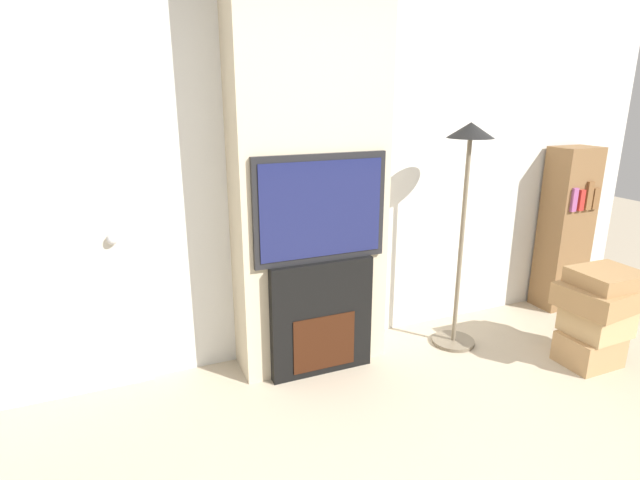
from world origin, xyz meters
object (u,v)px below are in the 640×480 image
television (320,209)px  floor_lamp (466,184)px  box_stack (597,313)px  bookshelf (566,229)px  fireplace (320,317)px

television → floor_lamp: 1.04m
television → floor_lamp: size_ratio=0.54×
box_stack → bookshelf: bookshelf is taller
floor_lamp → box_stack: bearing=-39.8°
fireplace → television: (0.00, -0.00, 0.71)m
television → floor_lamp: (1.04, -0.04, 0.09)m
television → floor_lamp: bearing=-2.3°
fireplace → floor_lamp: 1.31m
television → fireplace: bearing=90.0°
floor_lamp → box_stack: size_ratio=2.40×
fireplace → floor_lamp: (1.04, -0.04, 0.80)m
floor_lamp → bookshelf: floor_lamp is taller
box_stack → bookshelf: 1.02m
television → box_stack: 1.97m
television → bookshelf: 2.32m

